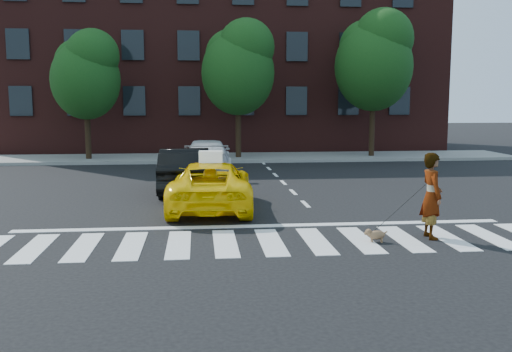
{
  "coord_description": "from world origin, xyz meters",
  "views": [
    {
      "loc": [
        -1.56,
        -12.04,
        3.1
      ],
      "look_at": [
        -0.06,
        2.69,
        1.1
      ],
      "focal_mm": 40.0,
      "sensor_mm": 36.0,
      "label": 1
    }
  ],
  "objects_px": {
    "tree_left": "(86,72)",
    "tree_mid": "(239,64)",
    "black_sedan": "(185,170)",
    "tree_right": "(375,57)",
    "woman": "(432,196)",
    "taxi": "(211,185)",
    "dog": "(375,235)",
    "white_suv": "(207,156)"
  },
  "relations": [
    {
      "from": "taxi",
      "to": "woman",
      "type": "distance_m",
      "value": 6.26
    },
    {
      "from": "taxi",
      "to": "black_sedan",
      "type": "xyz_separation_m",
      "value": [
        -0.79,
        3.0,
        0.07
      ]
    },
    {
      "from": "tree_left",
      "to": "black_sedan",
      "type": "bearing_deg",
      "value": -63.58
    },
    {
      "from": "black_sedan",
      "to": "woman",
      "type": "bearing_deg",
      "value": 129.32
    },
    {
      "from": "tree_left",
      "to": "white_suv",
      "type": "relative_size",
      "value": 1.34
    },
    {
      "from": "white_suv",
      "to": "woman",
      "type": "relative_size",
      "value": 2.51
    },
    {
      "from": "tree_mid",
      "to": "taxi",
      "type": "bearing_deg",
      "value": -97.65
    },
    {
      "from": "tree_left",
      "to": "dog",
      "type": "relative_size",
      "value": 12.78
    },
    {
      "from": "tree_right",
      "to": "black_sedan",
      "type": "relative_size",
      "value": 1.7
    },
    {
      "from": "taxi",
      "to": "black_sedan",
      "type": "height_order",
      "value": "black_sedan"
    },
    {
      "from": "tree_left",
      "to": "white_suv",
      "type": "distance_m",
      "value": 8.47
    },
    {
      "from": "tree_left",
      "to": "woman",
      "type": "xyz_separation_m",
      "value": [
        10.58,
        -16.97,
        -3.48
      ]
    },
    {
      "from": "woman",
      "to": "tree_left",
      "type": "bearing_deg",
      "value": 31.89
    },
    {
      "from": "white_suv",
      "to": "dog",
      "type": "bearing_deg",
      "value": 106.95
    },
    {
      "from": "taxi",
      "to": "woman",
      "type": "bearing_deg",
      "value": 143.42
    },
    {
      "from": "tree_right",
      "to": "black_sedan",
      "type": "xyz_separation_m",
      "value": [
        -9.53,
        -10.0,
        -4.52
      ]
    },
    {
      "from": "tree_left",
      "to": "tree_mid",
      "type": "distance_m",
      "value": 7.51
    },
    {
      "from": "tree_left",
      "to": "tree_mid",
      "type": "height_order",
      "value": "tree_mid"
    },
    {
      "from": "taxi",
      "to": "dog",
      "type": "bearing_deg",
      "value": 132.38
    },
    {
      "from": "tree_mid",
      "to": "white_suv",
      "type": "height_order",
      "value": "tree_mid"
    },
    {
      "from": "tree_right",
      "to": "taxi",
      "type": "height_order",
      "value": "tree_right"
    },
    {
      "from": "tree_mid",
      "to": "dog",
      "type": "height_order",
      "value": "tree_mid"
    },
    {
      "from": "white_suv",
      "to": "tree_right",
      "type": "bearing_deg",
      "value": -149.21
    },
    {
      "from": "tree_mid",
      "to": "black_sedan",
      "type": "height_order",
      "value": "tree_mid"
    },
    {
      "from": "taxi",
      "to": "black_sedan",
      "type": "bearing_deg",
      "value": -72.37
    },
    {
      "from": "tree_mid",
      "to": "black_sedan",
      "type": "relative_size",
      "value": 1.57
    },
    {
      "from": "tree_mid",
      "to": "white_suv",
      "type": "relative_size",
      "value": 1.47
    },
    {
      "from": "tree_right",
      "to": "taxi",
      "type": "xyz_separation_m",
      "value": [
        -8.75,
        -12.99,
        -4.59
      ]
    },
    {
      "from": "taxi",
      "to": "white_suv",
      "type": "height_order",
      "value": "white_suv"
    },
    {
      "from": "white_suv",
      "to": "woman",
      "type": "distance_m",
      "value": 12.95
    },
    {
      "from": "tree_mid",
      "to": "dog",
      "type": "distance_m",
      "value": 17.92
    },
    {
      "from": "taxi",
      "to": "woman",
      "type": "height_order",
      "value": "woman"
    },
    {
      "from": "woman",
      "to": "black_sedan",
      "type": "bearing_deg",
      "value": 38.78
    },
    {
      "from": "tree_mid",
      "to": "dog",
      "type": "bearing_deg",
      "value": -84.27
    },
    {
      "from": "tree_right",
      "to": "white_suv",
      "type": "distance_m",
      "value": 11.01
    },
    {
      "from": "white_suv",
      "to": "black_sedan",
      "type": "bearing_deg",
      "value": 82.12
    },
    {
      "from": "white_suv",
      "to": "dog",
      "type": "relative_size",
      "value": 9.52
    },
    {
      "from": "dog",
      "to": "tree_mid",
      "type": "bearing_deg",
      "value": 106.75
    },
    {
      "from": "white_suv",
      "to": "dog",
      "type": "xyz_separation_m",
      "value": [
        3.45,
        -12.27,
        -0.53
      ]
    },
    {
      "from": "tree_left",
      "to": "dog",
      "type": "distance_m",
      "value": 19.99
    },
    {
      "from": "taxi",
      "to": "white_suv",
      "type": "distance_m",
      "value": 8.05
    },
    {
      "from": "tree_left",
      "to": "tree_right",
      "type": "bearing_deg",
      "value": -0.0
    }
  ]
}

